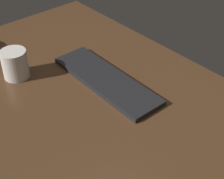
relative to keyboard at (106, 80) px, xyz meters
The scene contains 3 objects.
desk 15.68cm from the keyboard, 44.00° to the right, with size 140.00×84.00×2.00cm, color #4C301C.
keyboard is the anchor object (origin of this frame).
coffee_mug 30.07cm from the keyboard, 137.33° to the right, with size 8.43×8.43×9.59cm, color silver.
Camera 1 is at (59.94, -48.23, 69.96)cm, focal length 56.52 mm.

